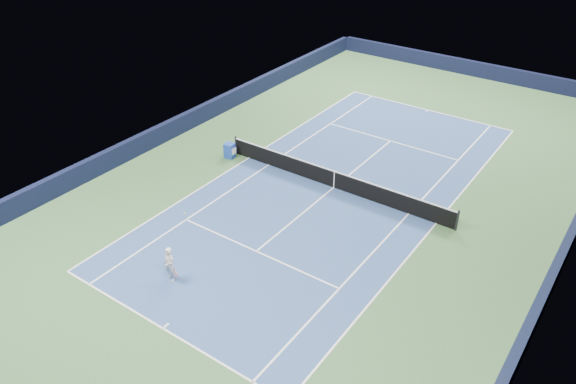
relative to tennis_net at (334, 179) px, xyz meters
The scene contains 19 objects.
ground 0.50m from the tennis_net, ahead, with size 40.00×40.00×0.00m, color #345A31.
wall_far 19.83m from the tennis_net, 90.00° to the left, with size 22.00×0.35×1.10m, color black.
wall_right 10.83m from the tennis_net, ahead, with size 0.35×40.00×1.10m, color black.
wall_left 10.83m from the tennis_net, behind, with size 0.35×40.00×1.10m, color #111533.
court_surface 0.50m from the tennis_net, ahead, with size 10.97×23.77×0.01m, color navy.
baseline_far 11.90m from the tennis_net, 90.00° to the left, with size 10.97×0.08×0.00m, color white.
baseline_near 11.90m from the tennis_net, 90.00° to the right, with size 10.97×0.08×0.00m, color white.
sideline_doubles_right 5.51m from the tennis_net, ahead, with size 0.08×23.77×0.00m, color white.
sideline_doubles_left 5.51m from the tennis_net, behind, with size 0.08×23.77×0.00m, color white.
sideline_singles_right 4.14m from the tennis_net, ahead, with size 0.08×23.77×0.00m, color white.
sideline_singles_left 4.14m from the tennis_net, behind, with size 0.08×23.77×0.00m, color white.
service_line_far 6.42m from the tennis_net, 90.00° to the left, with size 8.23×0.08×0.00m, color white.
service_line_near 6.42m from the tennis_net, 90.00° to the right, with size 8.23×0.08×0.00m, color white.
center_service_line 0.50m from the tennis_net, ahead, with size 0.08×12.80×0.00m, color white.
center_mark_far 11.75m from the tennis_net, 90.00° to the left, with size 0.08×0.30×0.00m, color white.
center_mark_near 11.75m from the tennis_net, 90.00° to the right, with size 0.08×0.30×0.00m, color white.
tennis_net is the anchor object (origin of this frame).
sponsor_cube 6.42m from the tennis_net, behind, with size 0.61×0.54×0.84m.
tennis_player 9.92m from the tennis_net, 99.62° to the right, with size 0.74×1.23×2.69m.
Camera 1 is at (12.04, -21.16, 14.84)m, focal length 35.00 mm.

